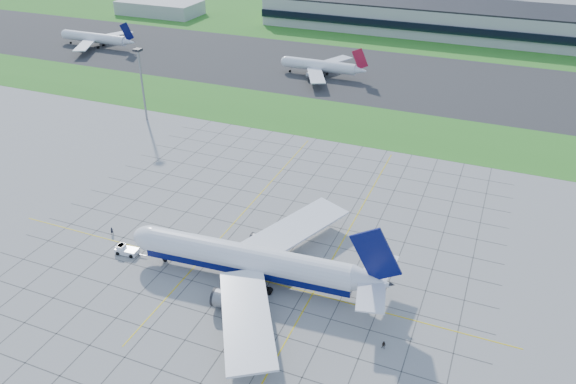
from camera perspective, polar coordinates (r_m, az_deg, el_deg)
name	(u,v)px	position (r m, az deg, el deg)	size (l,w,h in m)	color
ground	(241,268)	(127.99, -4.80, -7.74)	(1400.00, 1400.00, 0.00)	#979792
grass_median	(354,123)	(201.37, 6.76, 6.96)	(700.00, 35.00, 0.04)	#307722
asphalt_taxiway	(390,77)	(251.58, 10.37, 11.43)	(700.00, 75.00, 0.04)	#383838
grass_far	(434,21)	(356.28, 14.60, 16.42)	(700.00, 145.00, 0.04)	#307722
apron_markings	(263,242)	(135.80, -2.55, -5.14)	(120.00, 130.00, 0.03)	#474744
terminal	(505,23)	(326.88, 21.16, 15.68)	(260.00, 43.00, 15.80)	#B7B7B2
service_block	(160,8)	(371.96, -12.89, 17.80)	(50.00, 25.00, 8.00)	#B7B7B2
light_mast	(141,76)	(203.91, -14.70, 11.35)	(2.50, 2.50, 25.60)	gray
airliner	(250,260)	(121.61, -3.90, -6.91)	(60.59, 61.21, 19.06)	white
pushback_tug	(126,250)	(136.86, -16.15, -5.69)	(7.83, 3.06, 2.16)	white
crew_near	(112,231)	(144.60, -17.45, -3.81)	(0.71, 0.47, 1.96)	black
crew_far	(384,345)	(110.13, 9.70, -15.09)	(0.85, 0.66, 1.75)	black
distant_jet_0	(96,38)	(307.41, -18.95, 14.59)	(42.12, 42.66, 14.08)	white
distant_jet_1	(321,66)	(248.01, 3.40, 12.68)	(37.00, 42.66, 14.08)	white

